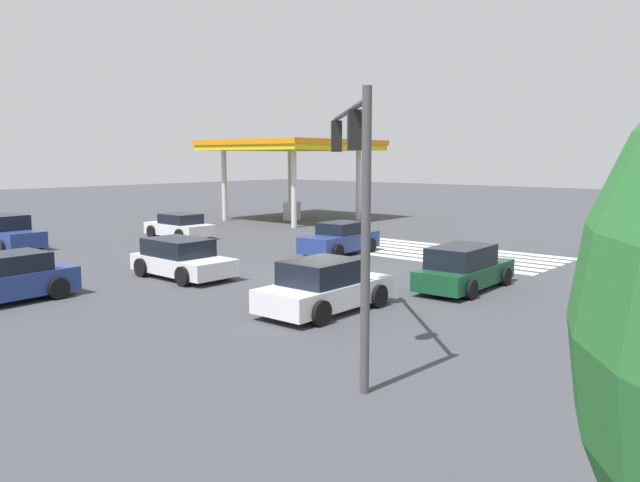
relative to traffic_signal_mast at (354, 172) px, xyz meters
The scene contains 11 objects.
ground_plane 10.90m from the traffic_signal_mast, 45.00° to the right, with size 150.85×150.85×0.00m, color #3D3F44.
crosswalk_markings 17.25m from the traffic_signal_mast, 64.84° to the right, with size 12.33×5.35×0.01m.
traffic_signal_mast is the anchor object (origin of this frame).
car_0 15.94m from the traffic_signal_mast, 49.92° to the right, with size 2.20×4.52×1.49m.
car_1 5.72m from the traffic_signal_mast, 41.60° to the right, with size 2.18×4.39×1.54m.
car_2 23.94m from the traffic_signal_mast, ahead, with size 4.53×2.20×1.68m.
car_3 11.94m from the traffic_signal_mast, 17.81° to the right, with size 4.29×2.24×1.45m.
car_4 23.16m from the traffic_signal_mast, 27.09° to the right, with size 4.28×2.11×1.38m.
car_5 12.49m from the traffic_signal_mast, 12.92° to the left, with size 2.29×4.45×1.52m.
car_6 9.35m from the traffic_signal_mast, 78.09° to the right, with size 2.11×4.63×1.53m.
gas_station_canopy 31.55m from the traffic_signal_mast, 44.11° to the right, with size 9.91×9.91×5.69m.
Camera 1 is at (-15.34, 17.71, 4.50)m, focal length 35.00 mm.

